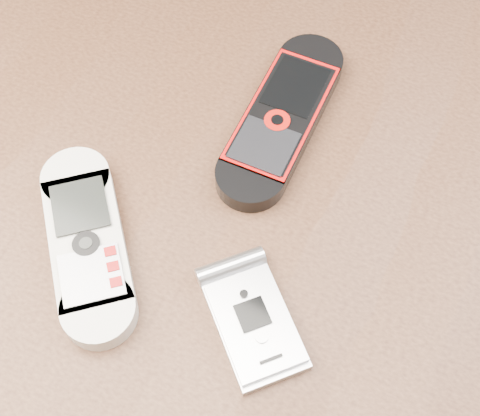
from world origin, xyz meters
name	(u,v)px	position (x,y,z in m)	size (l,w,h in m)	color
table	(235,273)	(0.00, 0.00, 0.64)	(1.20, 0.80, 0.75)	black
nokia_white	(87,242)	(-0.08, -0.06, 0.76)	(0.05, 0.15, 0.02)	silver
nokia_black_red	(282,117)	(0.00, 0.09, 0.76)	(0.05, 0.17, 0.02)	black
motorola_razr	(254,321)	(0.05, -0.07, 0.76)	(0.05, 0.09, 0.01)	silver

